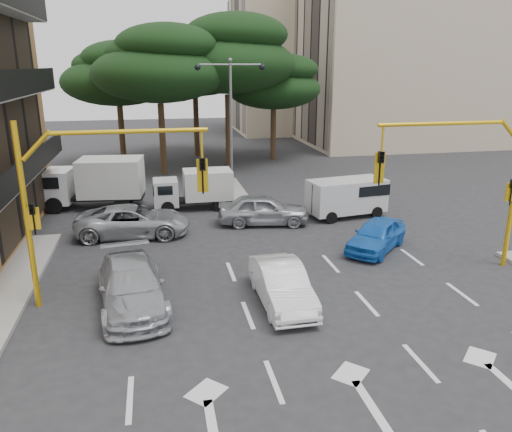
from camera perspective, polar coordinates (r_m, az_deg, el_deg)
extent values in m
plane|color=#28282B|center=(16.48, 6.04, -10.54)|extent=(120.00, 120.00, 0.00)
cube|color=gray|center=(31.16, -2.75, 3.02)|extent=(1.40, 6.00, 0.15)
cube|color=black|center=(22.72, -27.01, 11.18)|extent=(0.12, 14.72, 11.20)
cube|color=#C1B191|center=(52.08, 17.49, 17.82)|extent=(20.00, 12.00, 18.00)
cube|color=black|center=(48.14, 6.33, 17.99)|extent=(0.12, 11.04, 16.20)
cube|color=#C1B191|center=(60.50, 5.61, 17.32)|extent=(16.00, 12.00, 16.00)
cube|color=black|center=(58.67, -2.30, 16.90)|extent=(0.12, 11.04, 14.20)
cylinder|color=#382616|center=(36.26, -10.63, 8.60)|extent=(0.44, 0.44, 4.95)
ellipsoid|color=black|center=(35.90, -11.03, 15.65)|extent=(9.15, 9.15, 3.87)
ellipsoid|color=black|center=(35.53, -10.17, 18.70)|extent=(6.86, 6.86, 2.86)
ellipsoid|color=black|center=(36.20, -11.99, 17.70)|extent=(6.07, 6.07, 2.64)
cylinder|color=#382616|center=(38.61, -3.18, 9.70)|extent=(0.44, 0.44, 5.40)
ellipsoid|color=black|center=(38.30, -3.31, 16.93)|extent=(9.98, 9.98, 4.22)
ellipsoid|color=black|center=(38.05, -2.32, 20.02)|extent=(7.49, 7.49, 3.12)
ellipsoid|color=black|center=(38.55, -4.19, 19.05)|extent=(6.62, 6.62, 2.88)
cylinder|color=#382616|center=(40.32, -15.06, 8.82)|extent=(0.44, 0.44, 4.50)
ellipsoid|color=black|center=(39.99, -15.51, 14.56)|extent=(8.32, 8.32, 3.52)
ellipsoid|color=black|center=(39.54, -14.85, 17.06)|extent=(6.24, 6.24, 2.60)
ellipsoid|color=black|center=(40.30, -16.36, 16.22)|extent=(5.52, 5.52, 2.40)
cylinder|color=#382616|center=(41.40, 1.97, 9.27)|extent=(0.44, 0.44, 4.05)
ellipsoid|color=black|center=(41.07, 2.02, 14.31)|extent=(7.49, 7.49, 3.17)
ellipsoid|color=black|center=(40.78, 3.04, 16.43)|extent=(5.62, 5.62, 2.34)
ellipsoid|color=black|center=(41.21, 1.24, 15.83)|extent=(4.97, 4.97, 2.16)
cylinder|color=#382616|center=(43.35, -6.83, 10.11)|extent=(0.44, 0.44, 4.95)
ellipsoid|color=black|center=(43.05, -7.04, 16.00)|extent=(9.15, 9.15, 3.87)
ellipsoid|color=black|center=(42.71, -6.24, 18.53)|extent=(6.86, 6.86, 2.86)
ellipsoid|color=black|center=(43.31, -7.83, 17.73)|extent=(6.07, 6.07, 2.64)
cylinder|color=gold|center=(20.43, 27.06, 8.59)|extent=(0.95, 0.14, 0.95)
cylinder|color=gold|center=(18.82, 20.52, 9.87)|extent=(4.80, 0.14, 0.14)
cylinder|color=gold|center=(17.82, 14.27, 8.60)|extent=(0.08, 0.08, 0.90)
imported|color=black|center=(17.99, 14.02, 5.30)|extent=(0.20, 0.24, 1.20)
cube|color=gold|center=(18.06, 13.92, 5.35)|extent=(0.36, 0.06, 1.10)
imported|color=black|center=(20.90, 27.20, 2.40)|extent=(0.16, 0.20, 1.00)
cube|color=gold|center=(20.97, 27.04, 2.47)|extent=(0.35, 0.08, 0.70)
cylinder|color=gold|center=(17.03, -24.73, -0.25)|extent=(0.18, 0.18, 6.00)
cylinder|color=gold|center=(16.44, -23.82, 7.37)|extent=(0.95, 0.14, 0.95)
cylinder|color=gold|center=(16.03, -14.23, 9.35)|extent=(4.80, 0.14, 0.14)
cylinder|color=gold|center=(16.15, -6.23, 8.20)|extent=(0.08, 0.08, 0.90)
imported|color=black|center=(16.34, -6.11, 4.56)|extent=(0.20, 0.24, 1.20)
cube|color=gold|center=(16.42, -6.14, 4.62)|extent=(0.36, 0.06, 1.10)
imported|color=black|center=(16.84, -24.11, -0.36)|extent=(0.16, 0.20, 1.00)
cube|color=gold|center=(16.93, -24.04, -0.26)|extent=(0.35, 0.08, 0.70)
cylinder|color=slate|center=(30.47, -2.86, 10.02)|extent=(0.16, 0.16, 7.50)
cylinder|color=slate|center=(30.12, -4.73, 16.87)|extent=(1.80, 0.10, 0.10)
sphere|color=black|center=(30.01, -6.70, 16.53)|extent=(0.36, 0.36, 0.36)
cylinder|color=slate|center=(30.39, -1.21, 16.92)|extent=(1.80, 0.10, 0.10)
sphere|color=black|center=(30.59, 0.72, 16.64)|extent=(0.36, 0.36, 0.36)
sphere|color=slate|center=(30.24, -2.97, 17.38)|extent=(0.24, 0.24, 0.24)
imported|color=white|center=(16.49, 2.96, -7.82)|extent=(1.50, 4.13, 1.35)
imported|color=blue|center=(21.71, 13.60, -2.13)|extent=(3.83, 3.82, 1.31)
imported|color=#A2A5AA|center=(16.75, -14.04, -7.75)|extent=(2.60, 5.20, 1.45)
imported|color=#A5A8AD|center=(23.48, -13.85, -0.56)|extent=(5.26, 2.72, 1.42)
imported|color=#A0A1A8|center=(24.46, 0.84, 0.76)|extent=(4.65, 2.47, 1.51)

